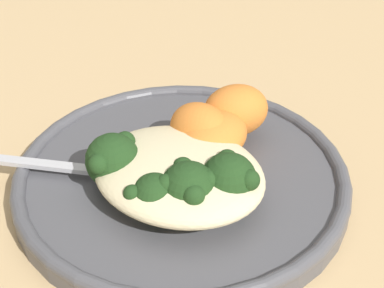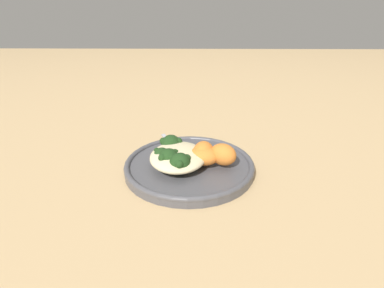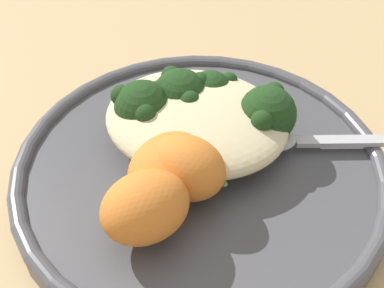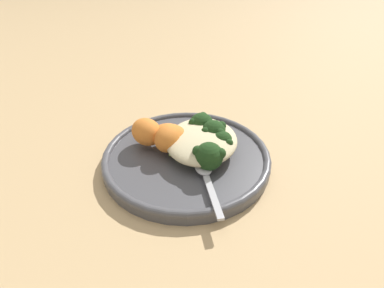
# 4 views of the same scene
# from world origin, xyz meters

# --- Properties ---
(ground_plane) EXTENTS (4.00, 4.00, 0.00)m
(ground_plane) POSITION_xyz_m (0.00, 0.00, 0.00)
(ground_plane) COLOR tan
(plate) EXTENTS (0.27, 0.27, 0.02)m
(plate) POSITION_xyz_m (0.01, -0.02, 0.01)
(plate) COLOR #4C4C51
(plate) RESTS_ON ground_plane
(quinoa_mound) EXTENTS (0.13, 0.11, 0.03)m
(quinoa_mound) POSITION_xyz_m (0.00, 0.01, 0.04)
(quinoa_mound) COLOR beige
(quinoa_mound) RESTS_ON plate
(broccoli_stalk_0) EXTENTS (0.07, 0.10, 0.04)m
(broccoli_stalk_0) POSITION_xyz_m (0.04, 0.02, 0.04)
(broccoli_stalk_0) COLOR #8EB25B
(broccoli_stalk_0) RESTS_ON plate
(broccoli_stalk_1) EXTENTS (0.04, 0.10, 0.03)m
(broccoli_stalk_1) POSITION_xyz_m (0.01, 0.03, 0.04)
(broccoli_stalk_1) COLOR #8EB25B
(broccoli_stalk_1) RESTS_ON plate
(broccoli_stalk_2) EXTENTS (0.07, 0.09, 0.04)m
(broccoli_stalk_2) POSITION_xyz_m (-0.01, 0.02, 0.04)
(broccoli_stalk_2) COLOR #8EB25B
(broccoli_stalk_2) RESTS_ON plate
(broccoli_stalk_3) EXTENTS (0.10, 0.07, 0.04)m
(broccoli_stalk_3) POSITION_xyz_m (-0.03, -0.00, 0.04)
(broccoli_stalk_3) COLOR #8EB25B
(broccoli_stalk_3) RESTS_ON plate
(sweet_potato_chunk_0) EXTENTS (0.06, 0.05, 0.04)m
(sweet_potato_chunk_0) POSITION_xyz_m (0.01, -0.05, 0.04)
(sweet_potato_chunk_0) COLOR orange
(sweet_potato_chunk_0) RESTS_ON plate
(sweet_potato_chunk_1) EXTENTS (0.07, 0.07, 0.04)m
(sweet_potato_chunk_1) POSITION_xyz_m (0.00, -0.08, 0.04)
(sweet_potato_chunk_1) COLOR orange
(sweet_potato_chunk_1) RESTS_ON plate
(sweet_potato_chunk_2) EXTENTS (0.06, 0.07, 0.04)m
(sweet_potato_chunk_2) POSITION_xyz_m (-0.00, -0.05, 0.04)
(sweet_potato_chunk_2) COLOR orange
(sweet_potato_chunk_2) RESTS_ON plate
(spoon) EXTENTS (0.11, 0.06, 0.01)m
(spoon) POSITION_xyz_m (0.07, 0.02, 0.03)
(spoon) COLOR #B7B7BC
(spoon) RESTS_ON plate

